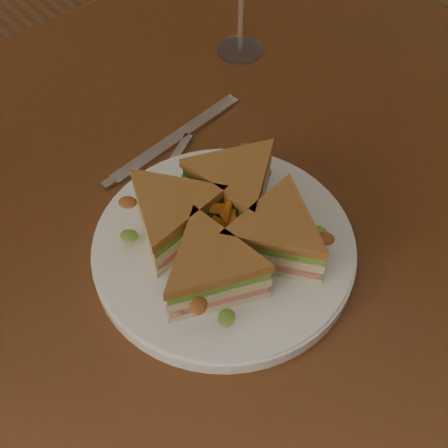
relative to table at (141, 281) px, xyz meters
name	(u,v)px	position (x,y,z in m)	size (l,w,h in m)	color
table	(141,281)	(0.00, 0.00, 0.00)	(1.20, 0.80, 0.75)	#3B1D0D
plate	(224,249)	(0.06, -0.09, 0.11)	(0.27, 0.27, 0.02)	white
sandwich_wedges	(224,227)	(0.06, -0.09, 0.14)	(0.25, 0.25, 0.06)	beige
crisps_mound	(224,229)	(0.06, -0.09, 0.14)	(0.09, 0.09, 0.05)	#BB6418
spoon	(138,215)	(0.02, 0.01, 0.10)	(0.17, 0.10, 0.01)	silver
knife	(169,143)	(0.11, 0.08, 0.10)	(0.22, 0.04, 0.00)	silver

